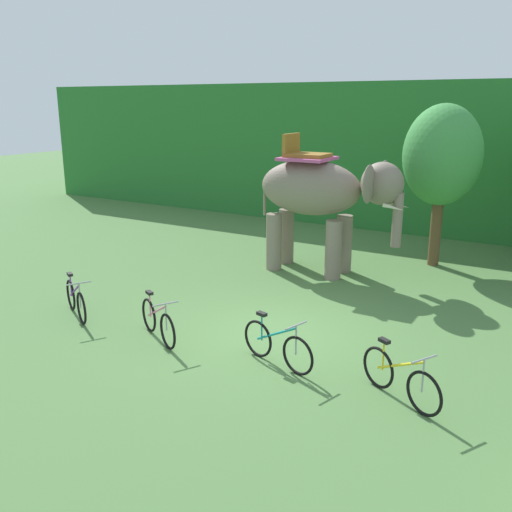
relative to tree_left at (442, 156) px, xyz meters
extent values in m
plane|color=#4C753D|center=(-1.55, -6.88, -3.14)|extent=(80.00, 80.00, 0.00)
cube|color=#28702D|center=(-1.55, 6.45, -0.49)|extent=(36.00, 6.00, 5.32)
cylinder|color=brown|center=(0.00, 0.00, -2.19)|extent=(0.31, 0.31, 1.91)
ellipsoid|color=#3D8E42|center=(0.00, 0.00, 0.03)|extent=(2.16, 2.16, 2.81)
ellipsoid|color=gray|center=(-2.91, -2.37, -0.79)|extent=(2.92, 1.44, 1.50)
cylinder|color=gray|center=(-2.01, -1.97, -2.34)|extent=(0.44, 0.44, 1.60)
cylinder|color=gray|center=(-2.00, -2.74, -2.34)|extent=(0.44, 0.44, 1.60)
cylinder|color=gray|center=(-3.81, -1.99, -2.34)|extent=(0.44, 0.44, 1.60)
cylinder|color=gray|center=(-3.80, -2.76, -2.34)|extent=(0.44, 0.44, 1.60)
ellipsoid|color=gray|center=(-0.91, -2.34, -0.54)|extent=(1.11, 1.02, 1.10)
ellipsoid|color=gray|center=(-1.06, -1.72, -0.49)|extent=(0.17, 0.84, 0.96)
ellipsoid|color=gray|center=(-1.05, -2.96, -0.49)|extent=(0.17, 0.84, 0.96)
cylinder|color=gray|center=(-0.46, -2.33, -1.44)|extent=(0.26, 0.26, 1.40)
cone|color=beige|center=(-0.51, -2.11, -1.09)|extent=(0.56, 0.13, 0.21)
cone|color=beige|center=(-0.50, -2.55, -1.09)|extent=(0.56, 0.13, 0.21)
cube|color=#BF4C8C|center=(-3.01, -2.37, -0.01)|extent=(1.32, 1.35, 0.08)
cube|color=olive|center=(-3.01, -2.37, 0.08)|extent=(1.11, 0.92, 0.10)
cube|color=olive|center=(-3.51, -2.38, 0.36)|extent=(0.11, 0.90, 0.56)
cylinder|color=gray|center=(-4.33, -2.39, -1.24)|extent=(0.08, 0.08, 0.90)
torus|color=black|center=(-6.21, -7.97, -2.79)|extent=(0.64, 0.39, 0.71)
torus|color=black|center=(-5.33, -8.46, -2.79)|extent=(0.64, 0.39, 0.71)
cylinder|color=purple|center=(-5.79, -8.20, -2.54)|extent=(0.87, 0.51, 0.54)
cylinder|color=purple|center=(-6.12, -8.02, -2.53)|extent=(0.03, 0.03, 0.52)
cube|color=black|center=(-6.12, -8.02, -2.27)|extent=(0.22, 0.18, 0.06)
cylinder|color=#9E9EA3|center=(-5.38, -8.43, -2.51)|extent=(0.03, 0.03, 0.55)
cylinder|color=#9E9EA3|center=(-5.38, -8.43, -2.24)|extent=(0.28, 0.47, 0.03)
torus|color=black|center=(-3.84, -8.01, -2.79)|extent=(0.65, 0.38, 0.71)
torus|color=black|center=(-2.95, -8.48, -2.79)|extent=(0.65, 0.38, 0.71)
cylinder|color=pink|center=(-3.42, -8.24, -2.54)|extent=(0.88, 0.49, 0.54)
cylinder|color=pink|center=(-3.75, -8.06, -2.53)|extent=(0.03, 0.03, 0.52)
cube|color=black|center=(-3.75, -8.06, -2.27)|extent=(0.22, 0.18, 0.06)
cylinder|color=#9E9EA3|center=(-3.00, -8.46, -2.51)|extent=(0.03, 0.03, 0.55)
cylinder|color=#9E9EA3|center=(-3.00, -8.46, -2.24)|extent=(0.27, 0.47, 0.03)
torus|color=black|center=(-1.30, -7.88, -2.79)|extent=(0.70, 0.24, 0.71)
torus|color=black|center=(-0.33, -8.15, -2.79)|extent=(0.70, 0.24, 0.71)
cylinder|color=teal|center=(-0.84, -8.01, -2.54)|extent=(0.95, 0.30, 0.54)
cylinder|color=teal|center=(-1.20, -7.91, -2.53)|extent=(0.03, 0.03, 0.52)
cube|color=black|center=(-1.20, -7.91, -2.27)|extent=(0.22, 0.15, 0.06)
cylinder|color=#9E9EA3|center=(-0.38, -8.14, -2.51)|extent=(0.03, 0.03, 0.55)
cylinder|color=#9E9EA3|center=(-0.38, -8.14, -2.24)|extent=(0.17, 0.51, 0.03)
torus|color=black|center=(1.01, -7.87, -2.79)|extent=(0.65, 0.38, 0.71)
torus|color=black|center=(1.89, -8.34, -2.79)|extent=(0.65, 0.38, 0.71)
cylinder|color=yellow|center=(1.43, -8.09, -2.54)|extent=(0.87, 0.50, 0.54)
cylinder|color=yellow|center=(1.10, -7.92, -2.53)|extent=(0.03, 0.03, 0.52)
cube|color=black|center=(1.10, -7.92, -2.27)|extent=(0.22, 0.18, 0.06)
cylinder|color=#9E9EA3|center=(1.85, -8.32, -2.51)|extent=(0.03, 0.03, 0.55)
cylinder|color=#9E9EA3|center=(1.85, -8.32, -2.24)|extent=(0.28, 0.47, 0.03)
camera|label=1|loc=(3.57, -16.12, 1.45)|focal=39.12mm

